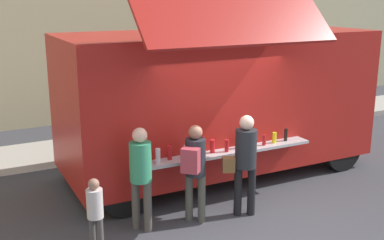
{
  "coord_description": "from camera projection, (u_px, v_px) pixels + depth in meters",
  "views": [
    {
      "loc": [
        -4.15,
        -5.58,
        3.56
      ],
      "look_at": [
        -0.13,
        2.05,
        1.3
      ],
      "focal_mm": 44.89,
      "sensor_mm": 36.0,
      "label": 1
    }
  ],
  "objects": [
    {
      "name": "customer_front_ordering",
      "position": [
        245.0,
        157.0,
        7.76
      ],
      "size": [
        0.55,
        0.4,
        1.71
      ],
      "rotation": [
        0.0,
        0.0,
        1.14
      ],
      "color": "black",
      "rests_on": "ground"
    },
    {
      "name": "ground_plane",
      "position": [
        260.0,
        228.0,
        7.55
      ],
      "size": [
        60.0,
        60.0,
        0.0
      ],
      "primitive_type": "plane",
      "color": "#38383D"
    },
    {
      "name": "trash_bin",
      "position": [
        306.0,
        106.0,
        13.73
      ],
      "size": [
        0.6,
        0.6,
        0.94
      ],
      "primitive_type": "cylinder",
      "color": "#2B6236",
      "rests_on": "ground"
    },
    {
      "name": "customer_rear_waiting",
      "position": [
        141.0,
        170.0,
        7.26
      ],
      "size": [
        0.34,
        0.34,
        1.65
      ],
      "rotation": [
        0.0,
        0.0,
        0.62
      ],
      "color": "#4A453F",
      "rests_on": "ground"
    },
    {
      "name": "child_near_queue",
      "position": [
        95.0,
        209.0,
        6.65
      ],
      "size": [
        0.23,
        0.23,
        1.13
      ],
      "rotation": [
        0.0,
        0.0,
        0.56
      ],
      "color": "#484442",
      "rests_on": "ground"
    },
    {
      "name": "food_truck_main",
      "position": [
        219.0,
        98.0,
        9.53
      ],
      "size": [
        6.15,
        3.29,
        3.63
      ],
      "rotation": [
        0.0,
        0.0,
        -0.01
      ],
      "color": "#AE1D18",
      "rests_on": "ground"
    },
    {
      "name": "customer_mid_with_backpack",
      "position": [
        195.0,
        164.0,
        7.52
      ],
      "size": [
        0.5,
        0.49,
        1.6
      ],
      "rotation": [
        0.0,
        0.0,
        0.78
      ],
      "color": "#4B4A41",
      "rests_on": "ground"
    }
  ]
}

